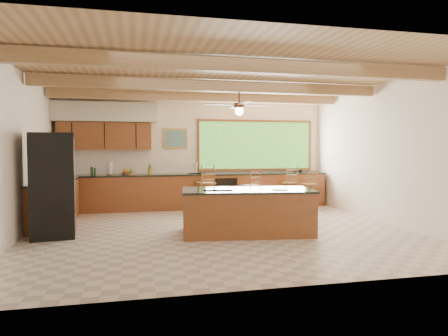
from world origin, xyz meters
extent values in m
plane|color=beige|center=(0.00, 0.00, 0.00)|extent=(7.20, 7.20, 0.00)
cube|color=white|center=(0.00, 3.25, 1.50)|extent=(7.20, 0.04, 3.00)
cube|color=white|center=(0.00, -3.25, 1.50)|extent=(7.20, 0.04, 3.00)
cube|color=white|center=(-3.60, 0.00, 1.50)|extent=(0.04, 6.50, 3.00)
cube|color=white|center=(3.60, 0.00, 1.50)|extent=(0.04, 6.50, 3.00)
cube|color=tan|center=(0.00, 0.00, 3.00)|extent=(7.20, 6.50, 0.04)
cube|color=#A98154|center=(0.00, -1.60, 2.86)|extent=(7.10, 0.15, 0.22)
cube|color=#A98154|center=(0.00, 0.50, 2.86)|extent=(7.10, 0.15, 0.22)
cube|color=#A98154|center=(0.00, 2.30, 2.86)|extent=(7.10, 0.15, 0.22)
cube|color=brown|center=(-2.35, 3.06, 1.90)|extent=(2.30, 0.35, 0.70)
cube|color=beige|center=(-2.35, 2.99, 2.50)|extent=(2.60, 0.50, 0.48)
cylinder|color=#FFEABF|center=(-3.05, 2.99, 2.27)|extent=(0.10, 0.10, 0.01)
cylinder|color=#FFEABF|center=(-1.65, 2.99, 2.27)|extent=(0.10, 0.10, 0.01)
cube|color=#639E38|center=(1.70, 3.22, 1.67)|extent=(3.20, 0.04, 1.30)
cube|color=#A58532|center=(-0.55, 3.22, 1.85)|extent=(0.64, 0.03, 0.54)
cube|color=#3B6B55|center=(-0.55, 3.20, 1.85)|extent=(0.54, 0.01, 0.44)
cube|color=brown|center=(0.00, 2.91, 0.44)|extent=(7.00, 0.65, 0.88)
cube|color=black|center=(0.00, 2.91, 0.90)|extent=(7.04, 0.69, 0.04)
cube|color=brown|center=(-3.26, 1.35, 0.44)|extent=(0.65, 2.35, 0.88)
cube|color=black|center=(-3.26, 1.35, 0.90)|extent=(0.69, 2.39, 0.04)
cube|color=black|center=(0.70, 2.58, 0.42)|extent=(0.60, 0.02, 0.78)
cube|color=silver|center=(0.00, 2.91, 0.91)|extent=(0.50, 0.38, 0.03)
cylinder|color=silver|center=(0.00, 3.11, 1.07)|extent=(0.03, 0.03, 0.30)
cylinder|color=silver|center=(0.00, 3.01, 1.20)|extent=(0.03, 0.20, 0.03)
cylinder|color=silver|center=(-2.23, 2.94, 1.08)|extent=(0.13, 0.13, 0.32)
cylinder|color=#1C451B|center=(-2.68, 2.96, 1.02)|extent=(0.06, 0.06, 0.21)
cylinder|color=#1C451B|center=(-2.60, 2.91, 1.01)|extent=(0.05, 0.05, 0.18)
cube|color=black|center=(2.85, 2.96, 0.97)|extent=(0.23, 0.19, 0.10)
cube|color=brown|center=(0.42, -0.39, 0.40)|extent=(2.49, 1.39, 0.80)
cube|color=black|center=(0.42, -0.39, 0.82)|extent=(2.53, 1.43, 0.04)
cube|color=black|center=(-0.13, -0.31, 0.85)|extent=(0.58, 0.48, 0.02)
cylinder|color=silver|center=(0.99, -0.60, 0.84)|extent=(0.29, 0.29, 0.01)
cube|color=black|center=(-3.05, 0.10, 0.94)|extent=(0.80, 0.78, 1.87)
cube|color=silver|center=(-2.69, 0.10, 0.94)|extent=(0.03, 0.05, 1.72)
cube|color=brown|center=(0.10, 2.34, 0.72)|extent=(0.51, 0.51, 0.04)
cylinder|color=brown|center=(-0.07, 2.17, 0.35)|extent=(0.04, 0.04, 0.69)
cylinder|color=brown|center=(0.27, 2.17, 0.35)|extent=(0.04, 0.04, 0.69)
cylinder|color=brown|center=(-0.07, 2.50, 0.35)|extent=(0.04, 0.04, 0.69)
cylinder|color=brown|center=(0.27, 2.50, 0.35)|extent=(0.04, 0.04, 0.69)
cube|color=brown|center=(1.25, 2.14, 0.65)|extent=(0.49, 0.49, 0.04)
cylinder|color=brown|center=(1.10, 1.99, 0.32)|extent=(0.04, 0.04, 0.63)
cylinder|color=brown|center=(1.41, 1.99, 0.32)|extent=(0.04, 0.04, 0.63)
cylinder|color=brown|center=(1.10, 2.29, 0.32)|extent=(0.04, 0.04, 0.63)
cylinder|color=brown|center=(1.41, 2.29, 0.32)|extent=(0.04, 0.04, 0.63)
cube|color=brown|center=(2.39, 2.45, 0.67)|extent=(0.43, 0.43, 0.04)
cylinder|color=brown|center=(2.23, 2.29, 0.33)|extent=(0.04, 0.04, 0.65)
cylinder|color=brown|center=(2.55, 2.29, 0.33)|extent=(0.04, 0.04, 0.65)
cylinder|color=brown|center=(2.23, 2.61, 0.33)|extent=(0.04, 0.04, 0.65)
cylinder|color=brown|center=(2.55, 2.61, 0.33)|extent=(0.04, 0.04, 0.65)
cube|color=brown|center=(2.90, 2.28, 0.63)|extent=(0.40, 0.40, 0.04)
cylinder|color=brown|center=(2.75, 2.13, 0.31)|extent=(0.04, 0.04, 0.61)
cylinder|color=brown|center=(3.04, 2.13, 0.31)|extent=(0.04, 0.04, 0.61)
cylinder|color=brown|center=(2.75, 2.43, 0.31)|extent=(0.04, 0.04, 0.61)
cylinder|color=brown|center=(3.04, 2.43, 0.31)|extent=(0.04, 0.04, 0.61)
camera|label=1|loc=(-1.61, -7.51, 1.62)|focal=32.00mm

